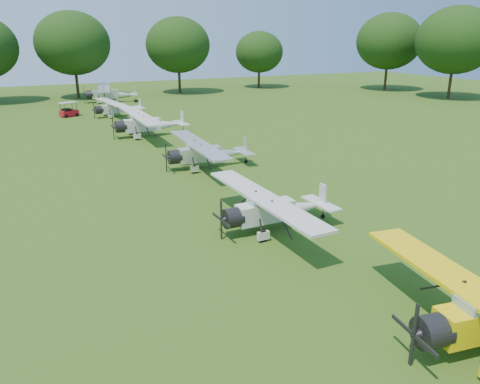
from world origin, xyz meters
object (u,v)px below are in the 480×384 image
object	(u,v)px
aircraft_3	(273,207)
aircraft_6	(117,107)
aircraft_4	(206,152)
aircraft_7	(109,93)
aircraft_5	(148,123)
golf_cart	(69,112)

from	to	relation	value
aircraft_3	aircraft_6	world-z (taller)	aircraft_3
aircraft_4	aircraft_3	bearing A→B (deg)	-93.00
aircraft_7	aircraft_5	bearing A→B (deg)	-82.76
aircraft_6	golf_cart	bearing A→B (deg)	148.86
aircraft_5	aircraft_3	bearing A→B (deg)	-90.16
aircraft_3	aircraft_4	distance (m)	12.34
aircraft_7	golf_cart	distance (m)	12.70
aircraft_3	aircraft_6	xyz separation A→B (m)	(0.01, 38.22, -0.04)
golf_cart	aircraft_7	bearing A→B (deg)	34.18
aircraft_7	golf_cart	size ratio (longest dim) A/B	5.28
aircraft_4	aircraft_6	bearing A→B (deg)	95.29
aircraft_4	aircraft_6	xyz separation A→B (m)	(-1.20, 25.94, -0.09)
aircraft_4	aircraft_7	xyz separation A→B (m)	(0.34, 38.94, 0.19)
aircraft_3	golf_cart	size ratio (longest dim) A/B	4.37
aircraft_7	aircraft_4	bearing A→B (deg)	-80.55
aircraft_3	aircraft_7	size ratio (longest dim) A/B	0.83
aircraft_6	aircraft_7	bearing A→B (deg)	75.98
aircraft_4	aircraft_6	distance (m)	25.97
aircraft_6	aircraft_5	bearing A→B (deg)	-95.90
aircraft_5	aircraft_6	size ratio (longest dim) A/B	1.18
aircraft_3	aircraft_7	distance (m)	51.25
aircraft_3	aircraft_4	xyz separation A→B (m)	(1.21, 12.28, 0.05)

